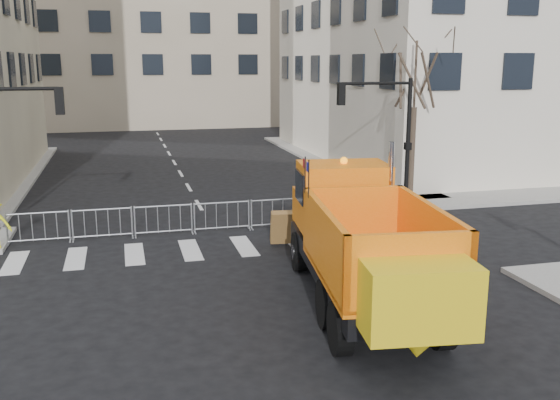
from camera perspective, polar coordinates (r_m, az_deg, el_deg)
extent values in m
plane|color=black|center=(15.81, -1.89, -9.98)|extent=(120.00, 120.00, 0.00)
cube|color=gray|center=(23.75, -6.37, -2.12)|extent=(64.00, 5.00, 0.15)
cube|color=tan|center=(66.61, -12.25, 17.39)|extent=(30.00, 18.00, 24.00)
cylinder|color=black|center=(26.68, 11.61, 5.06)|extent=(0.18, 0.18, 5.40)
cube|color=black|center=(16.00, 7.29, -5.99)|extent=(3.33, 7.80, 0.47)
cylinder|color=black|center=(18.45, 1.80, -4.73)|extent=(0.51, 1.19, 1.16)
cylinder|color=black|center=(18.92, 8.43, -4.43)|extent=(0.51, 1.19, 1.16)
cylinder|color=black|center=(14.66, 4.36, -9.45)|extent=(0.51, 1.19, 1.16)
cylinder|color=black|center=(15.23, 12.61, -8.85)|extent=(0.51, 1.19, 1.16)
cylinder|color=black|center=(13.43, 5.55, -11.60)|extent=(0.51, 1.19, 1.16)
cylinder|color=black|center=(14.06, 14.51, -10.82)|extent=(0.51, 1.19, 1.16)
cube|color=orange|center=(18.95, 4.81, -0.69)|extent=(2.40, 1.94, 1.05)
cube|color=orange|center=(17.51, 5.78, 0.30)|extent=(2.61, 1.97, 1.89)
cylinder|color=silver|center=(16.98, 10.04, 1.05)|extent=(0.15, 0.15, 2.52)
cube|color=orange|center=(14.32, 8.88, -3.65)|extent=(3.18, 4.91, 1.73)
cube|color=yellow|center=(11.87, 12.65, -8.87)|extent=(2.21, 1.30, 1.37)
cube|color=brown|center=(20.90, 3.74, -2.38)|extent=(3.41, 1.02, 1.18)
imported|color=black|center=(20.83, 2.72, -1.78)|extent=(0.79, 0.76, 1.81)
imported|color=black|center=(20.17, 2.49, -2.08)|extent=(1.10, 0.96, 1.93)
imported|color=black|center=(21.66, 2.90, -1.24)|extent=(1.13, 0.95, 1.81)
cube|color=#B0120D|center=(24.00, 3.32, -0.38)|extent=(0.57, 0.55, 1.10)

